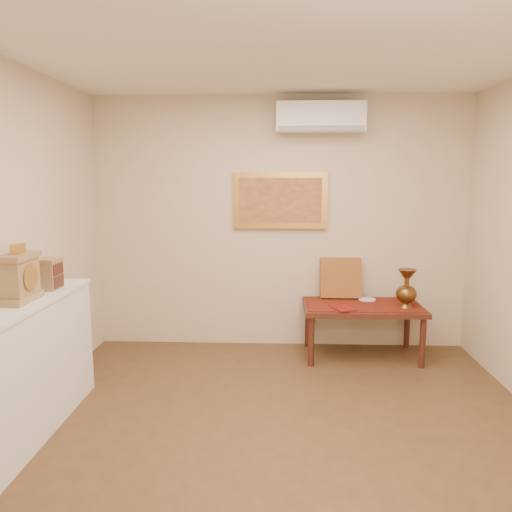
# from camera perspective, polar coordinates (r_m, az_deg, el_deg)

# --- Properties ---
(floor) EXTENTS (4.50, 4.50, 0.00)m
(floor) POSITION_cam_1_polar(r_m,az_deg,el_deg) (3.64, 2.85, -21.48)
(floor) COLOR brown
(floor) RESTS_ON ground
(ceiling) EXTENTS (4.50, 4.50, 0.00)m
(ceiling) POSITION_cam_1_polar(r_m,az_deg,el_deg) (3.25, 3.25, 24.26)
(ceiling) COLOR white
(ceiling) RESTS_ON ground
(wall_back) EXTENTS (4.00, 0.02, 2.70)m
(wall_back) POSITION_cam_1_polar(r_m,az_deg,el_deg) (5.41, 2.77, 3.72)
(wall_back) COLOR beige
(wall_back) RESTS_ON ground
(wall_front) EXTENTS (4.00, 0.02, 2.70)m
(wall_front) POSITION_cam_1_polar(r_m,az_deg,el_deg) (1.01, 4.52, -19.94)
(wall_front) COLOR beige
(wall_front) RESTS_ON ground
(table_cloth) EXTENTS (1.14, 0.59, 0.01)m
(table_cloth) POSITION_cam_1_polar(r_m,az_deg,el_deg) (5.25, 12.09, -5.44)
(table_cloth) COLOR maroon
(table_cloth) RESTS_ON low_table
(brass_urn_tall) EXTENTS (0.21, 0.21, 0.47)m
(brass_urn_tall) POSITION_cam_1_polar(r_m,az_deg,el_deg) (5.19, 16.84, -3.11)
(brass_urn_tall) COLOR brown
(brass_urn_tall) RESTS_ON table_cloth
(plate) EXTENTS (0.18, 0.18, 0.01)m
(plate) POSITION_cam_1_polar(r_m,az_deg,el_deg) (5.44, 12.58, -4.86)
(plate) COLOR white
(plate) RESTS_ON table_cloth
(menu) EXTENTS (0.27, 0.30, 0.01)m
(menu) POSITION_cam_1_polar(r_m,az_deg,el_deg) (5.04, 9.89, -5.89)
(menu) COLOR maroon
(menu) RESTS_ON table_cloth
(cushion) EXTENTS (0.43, 0.19, 0.44)m
(cushion) POSITION_cam_1_polar(r_m,az_deg,el_deg) (5.44, 9.62, -2.49)
(cushion) COLOR maroon
(cushion) RESTS_ON table_cloth
(display_ledge) EXTENTS (0.37, 2.02, 0.98)m
(display_ledge) POSITION_cam_1_polar(r_m,az_deg,el_deg) (3.85, -26.11, -12.51)
(display_ledge) COLOR white
(display_ledge) RESTS_ON floor
(mantel_clock) EXTENTS (0.17, 0.36, 0.41)m
(mantel_clock) POSITION_cam_1_polar(r_m,az_deg,el_deg) (3.85, -25.34, -2.19)
(mantel_clock) COLOR #9E8051
(mantel_clock) RESTS_ON display_ledge
(wooden_chest) EXTENTS (0.16, 0.21, 0.24)m
(wooden_chest) POSITION_cam_1_polar(r_m,az_deg,el_deg) (4.20, -22.59, -1.87)
(wooden_chest) COLOR #9E8051
(wooden_chest) RESTS_ON display_ledge
(low_table) EXTENTS (1.20, 0.70, 0.55)m
(low_table) POSITION_cam_1_polar(r_m,az_deg,el_deg) (5.27, 12.06, -6.17)
(low_table) COLOR #492016
(low_table) RESTS_ON floor
(painting) EXTENTS (1.00, 0.06, 0.60)m
(painting) POSITION_cam_1_polar(r_m,az_deg,el_deg) (5.36, 2.80, 6.35)
(painting) COLOR gold
(painting) RESTS_ON wall_back
(ac_unit) EXTENTS (0.90, 0.25, 0.30)m
(ac_unit) POSITION_cam_1_polar(r_m,az_deg,el_deg) (5.31, 7.36, 15.44)
(ac_unit) COLOR white
(ac_unit) RESTS_ON wall_back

